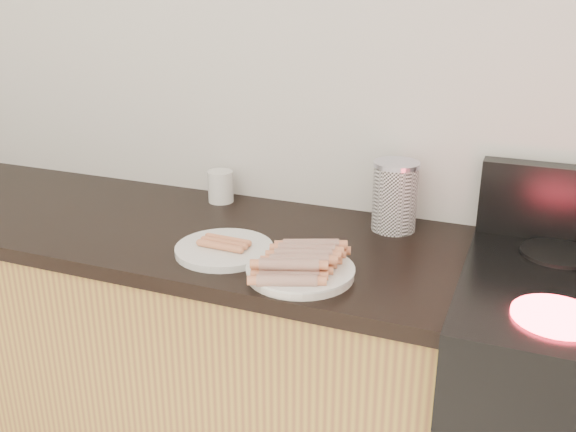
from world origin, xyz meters
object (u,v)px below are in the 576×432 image
at_px(main_plate, 300,273).
at_px(side_plate, 224,249).
at_px(canister, 395,196).
at_px(mug, 221,186).

xyz_separation_m(main_plate, side_plate, (-0.23, 0.05, 0.00)).
height_order(canister, mug, canister).
bearing_deg(mug, side_plate, -61.41).
xyz_separation_m(main_plate, mug, (-0.42, 0.41, 0.04)).
bearing_deg(mug, canister, -2.98).
xyz_separation_m(side_plate, mug, (-0.19, 0.35, 0.04)).
relative_size(side_plate, canister, 1.29).
bearing_deg(side_plate, mug, 118.59).
xyz_separation_m(side_plate, canister, (0.36, 0.32, 0.09)).
bearing_deg(canister, mug, 177.02).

